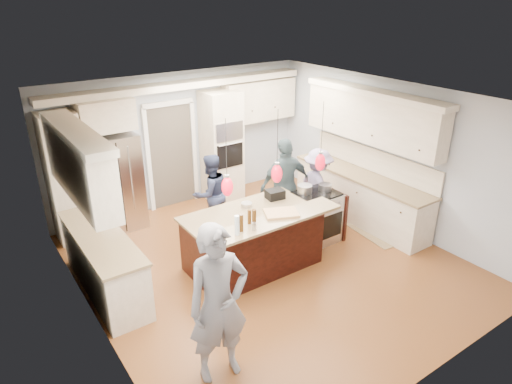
% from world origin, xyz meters
% --- Properties ---
extents(ground_plane, '(6.00, 6.00, 0.00)m').
position_xyz_m(ground_plane, '(0.00, 0.00, 0.00)').
color(ground_plane, brown).
rests_on(ground_plane, ground).
extents(room_shell, '(5.54, 6.04, 2.72)m').
position_xyz_m(room_shell, '(0.00, 0.00, 1.82)').
color(room_shell, '#B2BCC6').
rests_on(room_shell, ground).
extents(refrigerator, '(0.90, 0.70, 1.80)m').
position_xyz_m(refrigerator, '(-1.55, 2.64, 0.90)').
color(refrigerator, '#B7B7BC').
rests_on(refrigerator, ground).
extents(oven_column, '(0.72, 0.69, 2.30)m').
position_xyz_m(oven_column, '(0.75, 2.67, 1.15)').
color(oven_column, beige).
rests_on(oven_column, ground).
extents(back_upper_cabinets, '(5.30, 0.61, 2.54)m').
position_xyz_m(back_upper_cabinets, '(-0.75, 2.76, 1.67)').
color(back_upper_cabinets, beige).
rests_on(back_upper_cabinets, ground).
extents(right_counter_run, '(0.64, 3.10, 2.51)m').
position_xyz_m(right_counter_run, '(2.44, 0.30, 1.06)').
color(right_counter_run, beige).
rests_on(right_counter_run, ground).
extents(left_cabinets, '(0.64, 2.30, 2.51)m').
position_xyz_m(left_cabinets, '(-2.44, 0.80, 1.06)').
color(left_cabinets, beige).
rests_on(left_cabinets, ground).
extents(kitchen_island, '(2.10, 1.46, 1.12)m').
position_xyz_m(kitchen_island, '(-0.25, 0.07, 0.49)').
color(kitchen_island, black).
rests_on(kitchen_island, ground).
extents(island_range, '(0.82, 0.71, 0.92)m').
position_xyz_m(island_range, '(1.16, 0.15, 0.46)').
color(island_range, '#B7B7BC').
rests_on(island_range, ground).
extents(pendant_lights, '(1.75, 0.15, 1.03)m').
position_xyz_m(pendant_lights, '(-0.25, -0.51, 1.80)').
color(pendant_lights, black).
rests_on(pendant_lights, ground).
extents(person_bar_end, '(0.76, 0.56, 1.93)m').
position_xyz_m(person_bar_end, '(-1.84, -1.57, 0.96)').
color(person_bar_end, slate).
rests_on(person_bar_end, ground).
extents(person_far_left, '(0.77, 0.63, 1.48)m').
position_xyz_m(person_far_left, '(-0.19, 1.52, 0.74)').
color(person_far_left, '#293250').
rests_on(person_far_left, ground).
extents(person_far_right, '(1.06, 0.54, 1.74)m').
position_xyz_m(person_far_right, '(1.00, 0.85, 0.87)').
color(person_far_right, '#41555B').
rests_on(person_far_right, ground).
extents(person_range_side, '(0.67, 1.02, 1.48)m').
position_xyz_m(person_range_side, '(1.60, 0.63, 0.74)').
color(person_range_side, '#8B7FAB').
rests_on(person_range_side, ground).
extents(floor_rug, '(0.85, 1.15, 0.01)m').
position_xyz_m(floor_rug, '(2.31, -0.34, 0.01)').
color(floor_rug, '#8F7D4E').
rests_on(floor_rug, ground).
extents(water_bottle, '(0.09, 0.09, 0.28)m').
position_xyz_m(water_bottle, '(-0.97, -0.61, 1.26)').
color(water_bottle, silver).
rests_on(water_bottle, kitchen_island).
extents(beer_bottle_a, '(0.06, 0.06, 0.21)m').
position_xyz_m(beer_bottle_a, '(-0.66, -0.44, 1.22)').
color(beer_bottle_a, '#40250B').
rests_on(beer_bottle_a, kitchen_island).
extents(beer_bottle_b, '(0.07, 0.07, 0.24)m').
position_xyz_m(beer_bottle_b, '(-0.64, -0.52, 1.24)').
color(beer_bottle_b, '#40250B').
rests_on(beer_bottle_b, kitchen_island).
extents(beer_bottle_c, '(0.07, 0.07, 0.25)m').
position_xyz_m(beer_bottle_c, '(-0.87, -0.55, 1.25)').
color(beer_bottle_c, '#40250B').
rests_on(beer_bottle_c, kitchen_island).
extents(drink_can, '(0.06, 0.06, 0.11)m').
position_xyz_m(drink_can, '(-0.72, -0.64, 1.18)').
color(drink_can, '#B7B7BC').
rests_on(drink_can, kitchen_island).
extents(cutting_board, '(0.58, 0.51, 0.04)m').
position_xyz_m(cutting_board, '(-0.12, -0.47, 1.14)').
color(cutting_board, tan).
rests_on(cutting_board, kitchen_island).
extents(pot_large, '(0.25, 0.25, 0.15)m').
position_xyz_m(pot_large, '(0.96, 0.26, 0.99)').
color(pot_large, '#B7B7BC').
rests_on(pot_large, island_range).
extents(pot_small, '(0.23, 0.23, 0.11)m').
position_xyz_m(pot_small, '(1.33, 0.15, 0.98)').
color(pot_small, '#B7B7BC').
rests_on(pot_small, island_range).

